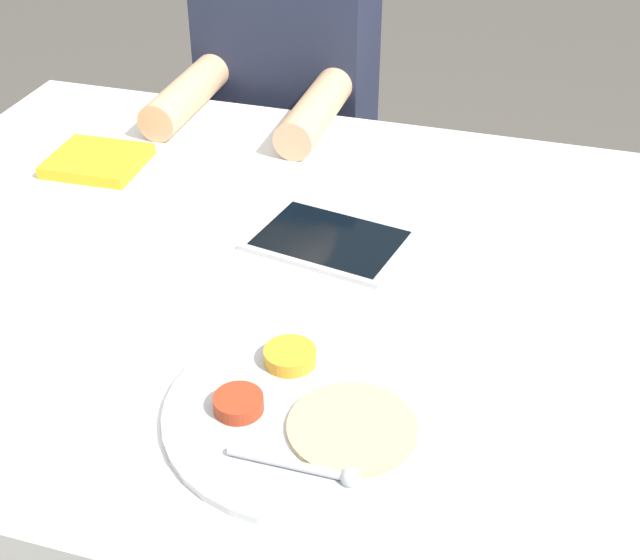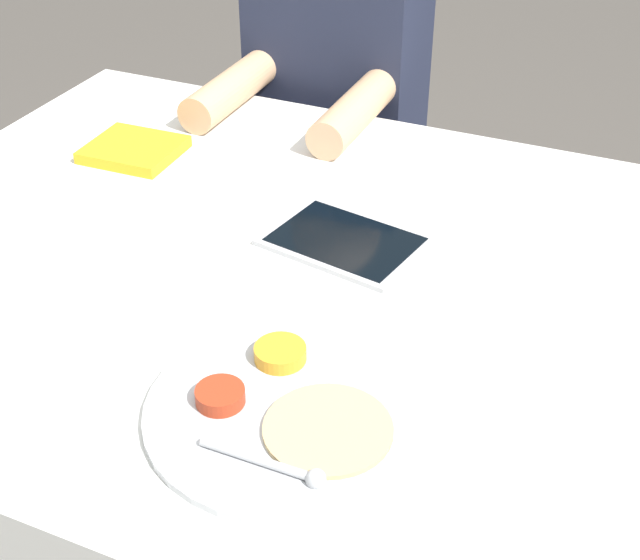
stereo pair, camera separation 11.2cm
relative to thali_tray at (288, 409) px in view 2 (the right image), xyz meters
The scene contains 5 objects.
dining_table 0.51m from the thali_tray, 125.07° to the left, with size 1.22×1.04×0.76m.
thali_tray is the anchor object (origin of this frame).
red_notebook 0.71m from the thali_tray, 137.33° to the left, with size 0.16×0.14×0.02m.
tablet_device 0.37m from the thali_tray, 102.13° to the left, with size 0.25×0.19×0.01m.
person_diner 1.02m from the thali_tray, 109.66° to the left, with size 0.34×0.47×1.26m.
Camera 2 is at (0.52, -0.94, 1.46)m, focal length 50.00 mm.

